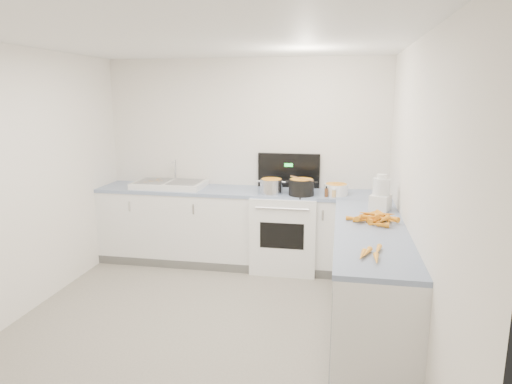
% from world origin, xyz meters
% --- Properties ---
extents(floor, '(3.50, 4.00, 0.00)m').
position_xyz_m(floor, '(0.00, 0.00, 0.00)').
color(floor, gray).
rests_on(floor, ground).
extents(ceiling, '(3.50, 4.00, 0.00)m').
position_xyz_m(ceiling, '(0.00, 0.00, 2.50)').
color(ceiling, white).
rests_on(ceiling, ground).
extents(wall_back, '(3.50, 0.00, 2.50)m').
position_xyz_m(wall_back, '(0.00, 2.00, 1.25)').
color(wall_back, white).
rests_on(wall_back, ground).
extents(wall_front, '(3.50, 0.00, 2.50)m').
position_xyz_m(wall_front, '(0.00, -2.00, 1.25)').
color(wall_front, white).
rests_on(wall_front, ground).
extents(wall_left, '(0.00, 4.00, 2.50)m').
position_xyz_m(wall_left, '(-1.75, 0.00, 1.25)').
color(wall_left, white).
rests_on(wall_left, ground).
extents(wall_right, '(0.00, 4.00, 2.50)m').
position_xyz_m(wall_right, '(1.75, 0.00, 1.25)').
color(wall_right, white).
rests_on(wall_right, ground).
extents(counter_back, '(3.50, 0.62, 0.94)m').
position_xyz_m(counter_back, '(0.00, 1.70, 0.47)').
color(counter_back, white).
rests_on(counter_back, ground).
extents(counter_right, '(0.62, 2.20, 0.94)m').
position_xyz_m(counter_right, '(1.45, 0.30, 0.47)').
color(counter_right, white).
rests_on(counter_right, ground).
extents(stove, '(0.76, 0.65, 1.36)m').
position_xyz_m(stove, '(0.55, 1.69, 0.47)').
color(stove, white).
rests_on(stove, ground).
extents(sink, '(0.86, 0.52, 0.31)m').
position_xyz_m(sink, '(-0.90, 1.70, 0.98)').
color(sink, white).
rests_on(sink, counter_back).
extents(steel_pot, '(0.31, 0.31, 0.19)m').
position_xyz_m(steel_pot, '(0.40, 1.55, 1.02)').
color(steel_pot, silver).
rests_on(steel_pot, stove).
extents(black_pot, '(0.38, 0.38, 0.20)m').
position_xyz_m(black_pot, '(0.74, 1.53, 1.02)').
color(black_pot, black).
rests_on(black_pot, stove).
extents(wooden_spoon, '(0.28, 0.26, 0.02)m').
position_xyz_m(wooden_spoon, '(0.74, 1.53, 1.13)').
color(wooden_spoon, '#AD7A47').
rests_on(wooden_spoon, black_pot).
extents(mixing_bowl, '(0.28, 0.28, 0.13)m').
position_xyz_m(mixing_bowl, '(1.13, 1.63, 1.00)').
color(mixing_bowl, white).
rests_on(mixing_bowl, counter_back).
extents(extract_bottle, '(0.04, 0.04, 0.10)m').
position_xyz_m(extract_bottle, '(1.03, 1.50, 0.99)').
color(extract_bottle, '#593319').
rests_on(extract_bottle, counter_back).
extents(spice_jar, '(0.05, 0.05, 0.08)m').
position_xyz_m(spice_jar, '(1.11, 1.50, 0.98)').
color(spice_jar, '#E5B266').
rests_on(spice_jar, counter_back).
extents(food_processor, '(0.24, 0.26, 0.36)m').
position_xyz_m(food_processor, '(1.57, 0.98, 1.09)').
color(food_processor, white).
rests_on(food_processor, counter_right).
extents(carrot_pile, '(0.47, 0.47, 0.09)m').
position_xyz_m(carrot_pile, '(1.50, 0.52, 0.98)').
color(carrot_pile, orange).
rests_on(carrot_pile, counter_right).
extents(peeled_carrots, '(0.19, 0.37, 0.04)m').
position_xyz_m(peeled_carrots, '(1.40, -0.40, 0.96)').
color(peeled_carrots, '#FF9F26').
rests_on(peeled_carrots, counter_right).
extents(peelings, '(0.19, 0.25, 0.01)m').
position_xyz_m(peelings, '(-1.07, 1.70, 1.02)').
color(peelings, tan).
rests_on(peelings, sink).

